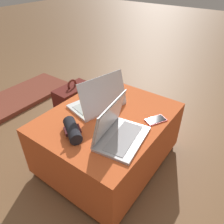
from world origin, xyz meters
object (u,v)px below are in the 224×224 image
object	(u,v)px
laptop_far	(99,101)
backpack	(74,110)
laptop_near	(118,131)
cell_phone	(156,120)
wrist_brace	(72,130)

from	to	relation	value
laptop_far	backpack	bearing A→B (deg)	-89.84
laptop_near	cell_phone	distance (m)	0.30
laptop_far	backpack	size ratio (longest dim) A/B	0.80
laptop_near	cell_phone	world-z (taller)	laptop_near
wrist_brace	cell_phone	bearing A→B (deg)	-38.70
laptop_far	wrist_brace	size ratio (longest dim) A/B	2.00
laptop_near	backpack	distance (m)	0.75
laptop_far	wrist_brace	xyz separation A→B (m)	(-0.32, -0.06, -0.01)
laptop_far	laptop_near	bearing A→B (deg)	71.15
laptop_near	backpack	size ratio (longest dim) A/B	0.71
laptop_near	laptop_far	xyz separation A→B (m)	(0.19, 0.29, 0.00)
cell_phone	wrist_brace	distance (m)	0.53
laptop_near	laptop_far	distance (m)	0.35
laptop_far	wrist_brace	bearing A→B (deg)	24.83
laptop_near	backpack	xyz separation A→B (m)	(0.28, 0.65, -0.27)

